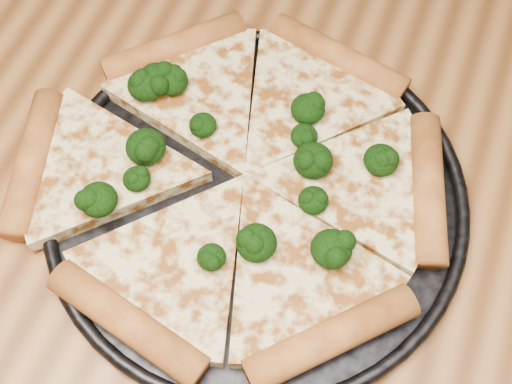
% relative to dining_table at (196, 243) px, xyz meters
% --- Properties ---
extents(dining_table, '(1.20, 0.90, 0.75)m').
position_rel_dining_table_xyz_m(dining_table, '(0.00, 0.00, 0.00)').
color(dining_table, '#955E2E').
rests_on(dining_table, ground).
extents(pizza_pan, '(0.37, 0.37, 0.02)m').
position_rel_dining_table_xyz_m(pizza_pan, '(0.06, 0.02, 0.10)').
color(pizza_pan, black).
rests_on(pizza_pan, dining_table).
extents(pizza, '(0.40, 0.37, 0.03)m').
position_rel_dining_table_xyz_m(pizza, '(0.04, 0.03, 0.11)').
color(pizza, '#DECC88').
rests_on(pizza, pizza_pan).
extents(broccoli_florets, '(0.26, 0.19, 0.03)m').
position_rel_dining_table_xyz_m(broccoli_florets, '(0.02, 0.04, 0.12)').
color(broccoli_florets, black).
rests_on(broccoli_florets, pizza).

